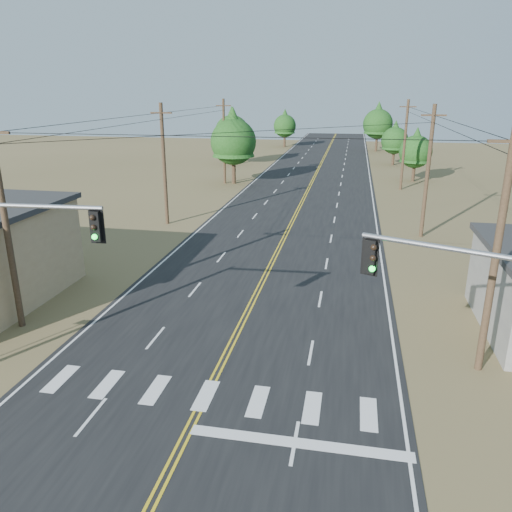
# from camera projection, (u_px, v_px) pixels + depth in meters

# --- Properties ---
(road) EXTENTS (15.00, 200.00, 0.02)m
(road) POSITION_uv_depth(u_px,v_px,m) (285.00, 236.00, 39.25)
(road) COLOR black
(road) RESTS_ON ground
(utility_pole_left_near) EXTENTS (1.80, 0.30, 10.00)m
(utility_pole_left_near) POSITION_uv_depth(u_px,v_px,m) (6.00, 224.00, 22.76)
(utility_pole_left_near) COLOR #4C3826
(utility_pole_left_near) RESTS_ON ground
(utility_pole_left_mid) EXTENTS (1.80, 0.30, 10.00)m
(utility_pole_left_mid) POSITION_uv_depth(u_px,v_px,m) (164.00, 164.00, 41.39)
(utility_pole_left_mid) COLOR #4C3826
(utility_pole_left_mid) RESTS_ON ground
(utility_pole_left_far) EXTENTS (1.80, 0.30, 10.00)m
(utility_pole_left_far) POSITION_uv_depth(u_px,v_px,m) (224.00, 141.00, 60.02)
(utility_pole_left_far) COLOR #4C3826
(utility_pole_left_far) RESTS_ON ground
(utility_pole_right_near) EXTENTS (1.80, 0.30, 10.00)m
(utility_pole_right_near) POSITION_uv_depth(u_px,v_px,m) (497.00, 251.00, 18.98)
(utility_pole_right_near) COLOR #4C3826
(utility_pole_right_near) RESTS_ON ground
(utility_pole_right_mid) EXTENTS (1.80, 0.30, 10.00)m
(utility_pole_right_mid) POSITION_uv_depth(u_px,v_px,m) (428.00, 171.00, 37.61)
(utility_pole_right_mid) COLOR #4C3826
(utility_pole_right_mid) RESTS_ON ground
(utility_pole_right_far) EXTENTS (1.80, 0.30, 10.00)m
(utility_pole_right_far) POSITION_uv_depth(u_px,v_px,m) (404.00, 144.00, 56.24)
(utility_pole_right_far) COLOR #4C3826
(utility_pole_right_far) RESTS_ON ground
(signal_mast_right) EXTENTS (5.80, 2.49, 7.01)m
(signal_mast_right) POSITION_uv_depth(u_px,v_px,m) (510.00, 332.00, 13.35)
(signal_mast_right) COLOR gray
(signal_mast_right) RESTS_ON ground
(tree_left_near) EXTENTS (5.49, 5.49, 9.14)m
(tree_left_near) POSITION_uv_depth(u_px,v_px,m) (233.00, 137.00, 59.80)
(tree_left_near) COLOR #3F2D1E
(tree_left_near) RESTS_ON ground
(tree_left_mid) EXTENTS (5.23, 5.23, 8.72)m
(tree_left_mid) POSITION_uv_depth(u_px,v_px,m) (232.00, 129.00, 75.49)
(tree_left_mid) COLOR #3F2D1E
(tree_left_mid) RESTS_ON ground
(tree_left_far) EXTENTS (4.49, 4.49, 7.48)m
(tree_left_far) POSITION_uv_depth(u_px,v_px,m) (285.00, 124.00, 99.97)
(tree_left_far) COLOR #3F2D1E
(tree_left_far) RESTS_ON ground
(tree_right_near) EXTENTS (4.03, 4.03, 6.71)m
(tree_right_near) POSITION_uv_depth(u_px,v_px,m) (416.00, 148.00, 61.69)
(tree_right_near) COLOR #3F2D1E
(tree_right_near) RESTS_ON ground
(tree_right_mid) EXTENTS (4.02, 4.02, 6.70)m
(tree_right_mid) POSITION_uv_depth(u_px,v_px,m) (395.00, 138.00, 75.37)
(tree_right_mid) COLOR #3F2D1E
(tree_right_mid) RESTS_ON ground
(tree_right_far) EXTENTS (5.43, 5.43, 9.06)m
(tree_right_far) POSITION_uv_depth(u_px,v_px,m) (378.00, 121.00, 92.29)
(tree_right_far) COLOR #3F2D1E
(tree_right_far) RESTS_ON ground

